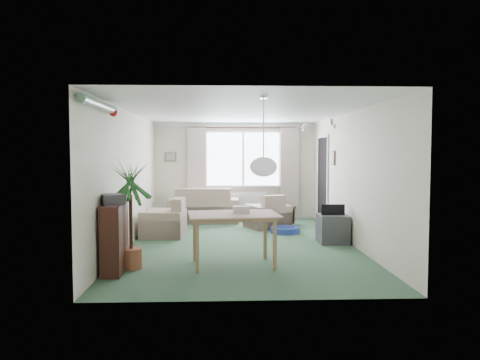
{
  "coord_description": "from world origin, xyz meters",
  "views": [
    {
      "loc": [
        -0.36,
        -8.41,
        1.68
      ],
      "look_at": [
        0.0,
        0.3,
        1.15
      ],
      "focal_mm": 35.0,
      "sensor_mm": 36.0,
      "label": 1
    }
  ],
  "objects_px": {
    "bookshelf": "(115,238)",
    "pet_bed": "(285,230)",
    "coffee_table": "(274,215)",
    "tv_cube": "(333,229)",
    "armchair_corner": "(267,211)",
    "dining_table": "(233,240)",
    "armchair_left": "(163,217)",
    "houseplant": "(131,215)",
    "sofa": "(204,205)"
  },
  "relations": [
    {
      "from": "sofa",
      "to": "armchair_corner",
      "type": "height_order",
      "value": "sofa"
    },
    {
      "from": "coffee_table",
      "to": "bookshelf",
      "type": "height_order",
      "value": "bookshelf"
    },
    {
      "from": "sofa",
      "to": "pet_bed",
      "type": "height_order",
      "value": "sofa"
    },
    {
      "from": "houseplant",
      "to": "dining_table",
      "type": "relative_size",
      "value": 1.3
    },
    {
      "from": "armchair_left",
      "to": "pet_bed",
      "type": "distance_m",
      "value": 2.51
    },
    {
      "from": "sofa",
      "to": "dining_table",
      "type": "height_order",
      "value": "sofa"
    },
    {
      "from": "tv_cube",
      "to": "pet_bed",
      "type": "bearing_deg",
      "value": 124.2
    },
    {
      "from": "armchair_corner",
      "to": "dining_table",
      "type": "relative_size",
      "value": 0.69
    },
    {
      "from": "armchair_corner",
      "to": "pet_bed",
      "type": "distance_m",
      "value": 0.82
    },
    {
      "from": "houseplant",
      "to": "pet_bed",
      "type": "bearing_deg",
      "value": 47.34
    },
    {
      "from": "armchair_corner",
      "to": "sofa",
      "type": "bearing_deg",
      "value": -54.61
    },
    {
      "from": "armchair_left",
      "to": "coffee_table",
      "type": "xyz_separation_m",
      "value": [
        2.38,
        1.48,
        -0.17
      ]
    },
    {
      "from": "bookshelf",
      "to": "dining_table",
      "type": "height_order",
      "value": "bookshelf"
    },
    {
      "from": "armchair_left",
      "to": "houseplant",
      "type": "height_order",
      "value": "houseplant"
    },
    {
      "from": "dining_table",
      "to": "houseplant",
      "type": "bearing_deg",
      "value": -175.22
    },
    {
      "from": "sofa",
      "to": "tv_cube",
      "type": "distance_m",
      "value": 3.66
    },
    {
      "from": "coffee_table",
      "to": "armchair_corner",
      "type": "bearing_deg",
      "value": -113.27
    },
    {
      "from": "dining_table",
      "to": "pet_bed",
      "type": "relative_size",
      "value": 2.01
    },
    {
      "from": "pet_bed",
      "to": "armchair_left",
      "type": "bearing_deg",
      "value": -173.3
    },
    {
      "from": "pet_bed",
      "to": "dining_table",
      "type": "bearing_deg",
      "value": -112.88
    },
    {
      "from": "sofa",
      "to": "pet_bed",
      "type": "distance_m",
      "value": 2.4
    },
    {
      "from": "armchair_corner",
      "to": "tv_cube",
      "type": "relative_size",
      "value": 1.45
    },
    {
      "from": "sofa",
      "to": "pet_bed",
      "type": "bearing_deg",
      "value": 138.44
    },
    {
      "from": "tv_cube",
      "to": "armchair_corner",
      "type": "bearing_deg",
      "value": 120.05
    },
    {
      "from": "bookshelf",
      "to": "armchair_left",
      "type": "bearing_deg",
      "value": 80.87
    },
    {
      "from": "armchair_left",
      "to": "pet_bed",
      "type": "height_order",
      "value": "armchair_left"
    },
    {
      "from": "armchair_left",
      "to": "tv_cube",
      "type": "relative_size",
      "value": 1.49
    },
    {
      "from": "armchair_corner",
      "to": "armchair_left",
      "type": "relative_size",
      "value": 0.97
    },
    {
      "from": "armchair_left",
      "to": "coffee_table",
      "type": "relative_size",
      "value": 0.93
    },
    {
      "from": "armchair_corner",
      "to": "armchair_left",
      "type": "height_order",
      "value": "armchair_left"
    },
    {
      "from": "coffee_table",
      "to": "pet_bed",
      "type": "height_order",
      "value": "coffee_table"
    },
    {
      "from": "armchair_corner",
      "to": "armchair_left",
      "type": "xyz_separation_m",
      "value": [
        -2.17,
        -0.99,
        0.01
      ]
    },
    {
      "from": "houseplant",
      "to": "pet_bed",
      "type": "xyz_separation_m",
      "value": [
        2.62,
        2.84,
        -0.72
      ]
    },
    {
      "from": "sofa",
      "to": "houseplant",
      "type": "relative_size",
      "value": 1.06
    },
    {
      "from": "sofa",
      "to": "armchair_left",
      "type": "bearing_deg",
      "value": 70.57
    },
    {
      "from": "bookshelf",
      "to": "tv_cube",
      "type": "height_order",
      "value": "bookshelf"
    },
    {
      "from": "dining_table",
      "to": "pet_bed",
      "type": "xyz_separation_m",
      "value": [
        1.15,
        2.72,
        -0.32
      ]
    },
    {
      "from": "armchair_left",
      "to": "tv_cube",
      "type": "bearing_deg",
      "value": 80.43
    },
    {
      "from": "bookshelf",
      "to": "pet_bed",
      "type": "bearing_deg",
      "value": 45.19
    },
    {
      "from": "coffee_table",
      "to": "houseplant",
      "type": "distance_m",
      "value": 4.8
    },
    {
      "from": "houseplant",
      "to": "tv_cube",
      "type": "xyz_separation_m",
      "value": [
        3.35,
        1.76,
        -0.52
      ]
    },
    {
      "from": "dining_table",
      "to": "coffee_table",
      "type": "bearing_deg",
      "value": 74.85
    },
    {
      "from": "armchair_corner",
      "to": "armchair_left",
      "type": "distance_m",
      "value": 2.39
    },
    {
      "from": "coffee_table",
      "to": "tv_cube",
      "type": "relative_size",
      "value": 1.61
    },
    {
      "from": "coffee_table",
      "to": "bookshelf",
      "type": "xyz_separation_m",
      "value": [
        -2.72,
        -4.23,
        0.27
      ]
    },
    {
      "from": "armchair_corner",
      "to": "coffee_table",
      "type": "height_order",
      "value": "armchair_corner"
    },
    {
      "from": "coffee_table",
      "to": "houseplant",
      "type": "height_order",
      "value": "houseplant"
    },
    {
      "from": "sofa",
      "to": "tv_cube",
      "type": "height_order",
      "value": "sofa"
    },
    {
      "from": "armchair_left",
      "to": "dining_table",
      "type": "relative_size",
      "value": 0.71
    },
    {
      "from": "dining_table",
      "to": "tv_cube",
      "type": "distance_m",
      "value": 2.5
    }
  ]
}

